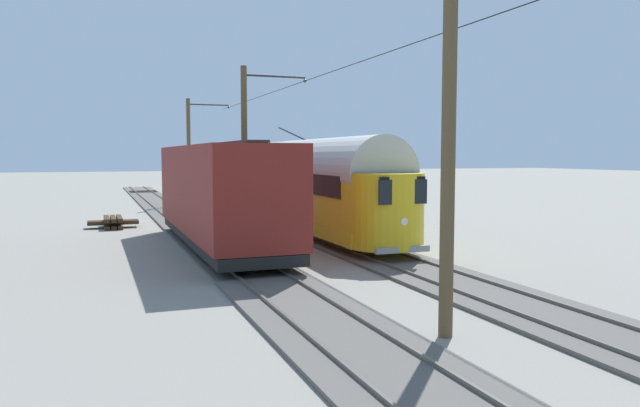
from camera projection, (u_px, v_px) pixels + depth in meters
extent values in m
plane|color=gray|center=(242.00, 227.00, 30.46)|extent=(220.00, 220.00, 0.00)
cube|color=#56514C|center=(289.00, 224.00, 31.30)|extent=(2.80, 80.00, 0.10)
cube|color=#59544C|center=(275.00, 223.00, 31.05)|extent=(0.07, 80.00, 0.08)
cube|color=#59544C|center=(302.00, 222.00, 31.55)|extent=(0.07, 80.00, 0.08)
cube|color=#382819|center=(192.00, 190.00, 61.19)|extent=(2.50, 0.24, 0.08)
cube|color=#382819|center=(193.00, 190.00, 60.58)|extent=(2.50, 0.24, 0.08)
cube|color=#382819|center=(194.00, 191.00, 59.97)|extent=(2.50, 0.24, 0.08)
cube|color=#382819|center=(195.00, 191.00, 59.37)|extent=(2.50, 0.24, 0.08)
cube|color=#382819|center=(197.00, 191.00, 58.76)|extent=(2.50, 0.24, 0.08)
cube|color=#56514C|center=(193.00, 228.00, 29.61)|extent=(2.80, 80.00, 0.10)
cube|color=#59544C|center=(178.00, 227.00, 29.35)|extent=(0.07, 80.00, 0.08)
cube|color=#59544C|center=(208.00, 226.00, 29.85)|extent=(0.07, 80.00, 0.08)
cube|color=#382819|center=(142.00, 191.00, 59.49)|extent=(2.50, 0.24, 0.08)
cube|color=#382819|center=(143.00, 191.00, 58.89)|extent=(2.50, 0.24, 0.08)
cube|color=#382819|center=(143.00, 192.00, 58.28)|extent=(2.50, 0.24, 0.08)
cube|color=#382819|center=(144.00, 192.00, 57.67)|extent=(2.50, 0.24, 0.08)
cube|color=#382819|center=(144.00, 192.00, 57.07)|extent=(2.50, 0.24, 0.08)
cube|color=gold|center=(320.00, 220.00, 27.01)|extent=(2.65, 13.18, 0.55)
cube|color=gold|center=(320.00, 204.00, 26.95)|extent=(2.55, 13.18, 0.95)
cube|color=gold|center=(320.00, 181.00, 26.87)|extent=(2.55, 13.18, 1.05)
cylinder|color=#B7B7B2|center=(320.00, 169.00, 26.83)|extent=(2.65, 12.91, 2.65)
cylinder|color=gold|center=(386.00, 210.00, 20.82)|extent=(2.55, 2.55, 2.55)
cylinder|color=gold|center=(277.00, 190.00, 33.03)|extent=(2.55, 2.55, 2.55)
cube|color=black|center=(403.00, 182.00, 19.68)|extent=(1.63, 0.08, 0.36)
cube|color=black|center=(403.00, 192.00, 19.67)|extent=(1.73, 0.06, 0.80)
cube|color=black|center=(292.00, 181.00, 26.42)|extent=(0.04, 11.07, 0.80)
cube|color=black|center=(347.00, 180.00, 27.32)|extent=(0.04, 11.07, 0.80)
cylinder|color=silver|center=(404.00, 222.00, 19.66)|extent=(0.24, 0.06, 0.24)
cube|color=gray|center=(403.00, 250.00, 19.79)|extent=(1.94, 0.12, 0.20)
cylinder|color=black|center=(291.00, 133.00, 30.51)|extent=(0.07, 4.23, 0.81)
cylinder|color=black|center=(341.00, 236.00, 22.83)|extent=(0.10, 0.76, 0.76)
cylinder|color=black|center=(376.00, 235.00, 23.33)|extent=(0.10, 0.76, 0.76)
cylinder|color=black|center=(277.00, 215.00, 30.71)|extent=(0.10, 0.76, 0.76)
cylinder|color=black|center=(304.00, 214.00, 31.21)|extent=(0.10, 0.76, 0.76)
cube|color=maroon|center=(219.00, 188.00, 23.17)|extent=(2.90, 12.95, 3.20)
cube|color=#332D28|center=(219.00, 144.00, 23.04)|extent=(0.70, 11.65, 0.08)
cube|color=black|center=(220.00, 235.00, 23.31)|extent=(2.70, 12.95, 0.36)
cube|color=black|center=(257.00, 194.00, 23.71)|extent=(0.06, 2.20, 2.56)
cylinder|color=black|center=(216.00, 221.00, 27.79)|extent=(0.10, 0.84, 0.84)
cylinder|color=black|center=(184.00, 222.00, 27.29)|extent=(0.10, 0.84, 0.84)
cylinder|color=black|center=(271.00, 250.00, 19.33)|extent=(0.10, 0.84, 0.84)
cylinder|color=black|center=(226.00, 252.00, 18.83)|extent=(0.10, 0.84, 0.84)
cylinder|color=brown|center=(189.00, 152.00, 43.32)|extent=(0.28, 0.28, 7.56)
cylinder|color=#2D2D2D|center=(209.00, 105.00, 43.56)|extent=(2.90, 0.10, 0.10)
sphere|color=#334733|center=(229.00, 107.00, 44.08)|extent=(0.16, 0.16, 0.16)
cylinder|color=brown|center=(244.00, 151.00, 27.57)|extent=(0.28, 0.28, 7.56)
cylinder|color=#2D2D2D|center=(275.00, 76.00, 27.80)|extent=(2.90, 0.10, 0.10)
sphere|color=#334733|center=(305.00, 81.00, 28.32)|extent=(0.16, 0.16, 0.16)
cylinder|color=brown|center=(448.00, 145.00, 11.81)|extent=(0.28, 0.28, 7.56)
cylinder|color=black|center=(305.00, 81.00, 28.32)|extent=(0.03, 37.74, 0.03)
cylinder|color=black|center=(209.00, 105.00, 43.56)|extent=(2.90, 0.02, 0.02)
cylinder|color=black|center=(260.00, 199.00, 42.28)|extent=(0.08, 0.08, 1.10)
cylinder|color=red|center=(260.00, 189.00, 42.23)|extent=(0.30, 0.30, 0.03)
cylinder|color=#262626|center=(257.00, 202.00, 42.23)|extent=(0.33, 0.04, 0.54)
cube|color=#382819|center=(120.00, 226.00, 30.32)|extent=(0.24, 2.40, 0.18)
cube|color=#382819|center=(113.00, 226.00, 30.22)|extent=(0.24, 2.40, 0.18)
cube|color=#382819|center=(107.00, 226.00, 30.12)|extent=(0.24, 2.40, 0.18)
cube|color=#382819|center=(113.00, 222.00, 30.49)|extent=(2.40, 0.24, 0.18)
cube|color=#382819|center=(113.00, 222.00, 30.21)|extent=(2.40, 0.24, 0.18)
cube|color=#382819|center=(113.00, 223.00, 29.93)|extent=(2.40, 0.24, 0.18)
cube|color=#382819|center=(119.00, 218.00, 30.30)|extent=(0.24, 2.40, 0.18)
cube|color=#382819|center=(113.00, 219.00, 30.19)|extent=(0.24, 2.40, 0.18)
cube|color=#382819|center=(107.00, 219.00, 30.09)|extent=(0.24, 2.40, 0.18)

